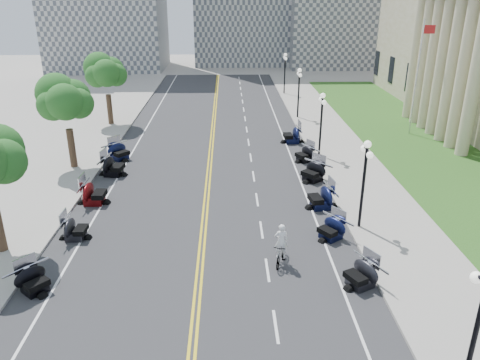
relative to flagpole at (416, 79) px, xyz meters
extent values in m
plane|color=gray|center=(-18.00, -22.00, -5.00)|extent=(160.00, 160.00, 0.00)
cube|color=#333335|center=(-18.00, -12.00, -5.00)|extent=(16.00, 90.00, 0.01)
cube|color=yellow|center=(-18.12, -12.00, -4.99)|extent=(0.12, 90.00, 0.00)
cube|color=yellow|center=(-17.88, -12.00, -4.99)|extent=(0.12, 90.00, 0.00)
cube|color=white|center=(-11.60, -12.00, -4.99)|extent=(0.12, 90.00, 0.00)
cube|color=white|center=(-24.40, -12.00, -4.99)|extent=(0.12, 90.00, 0.00)
cube|color=white|center=(-14.80, -26.00, -4.99)|extent=(0.12, 2.00, 0.00)
cube|color=white|center=(-14.80, -22.00, -4.99)|extent=(0.12, 2.00, 0.00)
cube|color=white|center=(-14.80, -18.00, -4.99)|extent=(0.12, 2.00, 0.00)
cube|color=white|center=(-14.80, -14.00, -4.99)|extent=(0.12, 2.00, 0.00)
cube|color=white|center=(-14.80, -10.00, -4.99)|extent=(0.12, 2.00, 0.00)
cube|color=white|center=(-14.80, -6.00, -4.99)|extent=(0.12, 2.00, 0.00)
cube|color=white|center=(-14.80, -2.00, -4.99)|extent=(0.12, 2.00, 0.00)
cube|color=white|center=(-14.80, 2.00, -4.99)|extent=(0.12, 2.00, 0.00)
cube|color=white|center=(-14.80, 6.00, -4.99)|extent=(0.12, 2.00, 0.00)
cube|color=white|center=(-14.80, 10.00, -4.99)|extent=(0.12, 2.00, 0.00)
cube|color=white|center=(-14.80, 14.00, -4.99)|extent=(0.12, 2.00, 0.00)
cube|color=white|center=(-14.80, 18.00, -4.99)|extent=(0.12, 2.00, 0.00)
cube|color=white|center=(-14.80, 22.00, -4.99)|extent=(0.12, 2.00, 0.00)
cube|color=white|center=(-14.80, 26.00, -4.99)|extent=(0.12, 2.00, 0.00)
cube|color=white|center=(-14.80, 30.00, -4.99)|extent=(0.12, 2.00, 0.00)
cube|color=#9E9991|center=(-7.50, -12.00, -4.92)|extent=(5.00, 90.00, 0.15)
cube|color=#9E9991|center=(-28.50, -12.00, -4.92)|extent=(5.00, 90.00, 0.15)
cube|color=#356023|center=(-0.50, -4.00, -4.95)|extent=(9.00, 60.00, 0.10)
imported|color=#A51414|center=(-14.12, -21.42, -4.43)|extent=(1.10, 1.98, 1.14)
imported|color=silver|center=(-14.12, -21.42, -2.97)|extent=(0.64, 0.42, 1.76)
camera|label=1|loc=(-16.62, -40.80, 7.27)|focal=35.00mm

